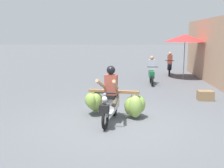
# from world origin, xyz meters

# --- Properties ---
(ground_plane) EXTENTS (120.00, 120.00, 0.00)m
(ground_plane) POSITION_xyz_m (0.00, 0.00, 0.00)
(ground_plane) COLOR #56595E
(motorbike_main_loaded) EXTENTS (1.89, 1.92, 1.58)m
(motorbike_main_loaded) POSITION_xyz_m (-0.02, 0.57, 0.48)
(motorbike_main_loaded) COLOR black
(motorbike_main_loaded) RESTS_ON ground
(motorbike_distant_ahead_left) EXTENTS (0.56, 1.61, 1.40)m
(motorbike_distant_ahead_left) POSITION_xyz_m (3.03, 9.28, 0.57)
(motorbike_distant_ahead_left) COLOR black
(motorbike_distant_ahead_left) RESTS_ON ground
(motorbike_distant_ahead_right) EXTENTS (0.50, 1.62, 1.40)m
(motorbike_distant_ahead_right) POSITION_xyz_m (1.62, 6.11, 0.57)
(motorbike_distant_ahead_right) COLOR black
(motorbike_distant_ahead_right) RESTS_ON ground
(market_umbrella_near_shop) EXTENTS (2.30, 2.30, 2.45)m
(market_umbrella_near_shop) POSITION_xyz_m (3.59, 7.96, 2.24)
(market_umbrella_near_shop) COLOR #99999E
(market_umbrella_near_shop) RESTS_ON ground
(produce_crate) EXTENTS (0.56, 0.40, 0.36)m
(produce_crate) POSITION_xyz_m (3.30, 2.85, 0.18)
(produce_crate) COLOR olive
(produce_crate) RESTS_ON ground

